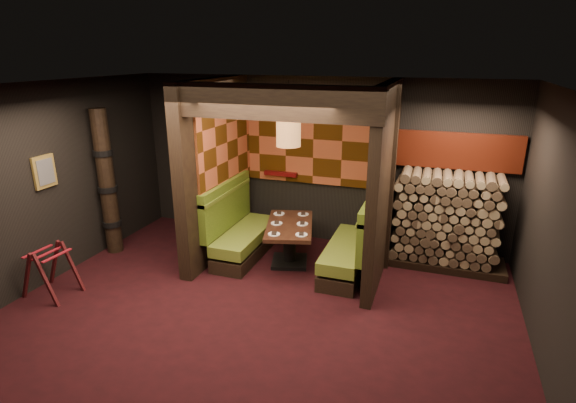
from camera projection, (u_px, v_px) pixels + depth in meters
The scene contains 23 objects.
floor at pixel (255, 318), 5.74m from camera, with size 6.50×5.50×0.02m, color black.
ceiling at pixel (249, 87), 4.83m from camera, with size 6.50×5.50×0.02m, color black.
wall_back at pixel (316, 161), 7.76m from camera, with size 6.50×0.02×2.85m, color black.
wall_front at pixel (76, 353), 2.81m from camera, with size 6.50×0.02×2.85m, color black.
wall_left at pixel (39, 187), 6.30m from camera, with size 0.02×5.50×2.85m, color black.
wall_right at pixel (566, 250), 4.27m from camera, with size 0.02×5.50×2.85m, color black.
partition_left at pixel (216, 170), 7.18m from camera, with size 0.20×2.20×2.85m, color black.
partition_right at pixel (383, 184), 6.41m from camera, with size 0.15×2.10×2.85m, color black.
header_beam at pixel (270, 102), 5.54m from camera, with size 2.85×0.18×0.44m, color black.
tapa_back_panel at pixel (314, 139), 7.60m from camera, with size 2.40×0.06×1.55m, color #AE4D2B.
tapa_side_panel at pixel (226, 142), 7.17m from camera, with size 0.04×1.85×1.45m, color #AE4D2B.
lacquer_shelf at pixel (281, 174), 7.92m from camera, with size 0.60×0.12×0.07m, color #56090B.
booth_bench_left at pixel (240, 232), 7.39m from camera, with size 0.68×1.60×1.14m.
booth_bench_right at pixel (354, 248), 6.80m from camera, with size 0.68×1.60×1.14m.
dining_table at pixel (289, 238), 7.06m from camera, with size 1.01×1.42×0.68m.
place_settings at pixel (289, 223), 6.99m from camera, with size 0.80×1.13×0.03m.
pendant_lamp at pixel (288, 131), 6.48m from camera, with size 0.36×0.36×0.94m.
framed_picture at pixel (44, 172), 6.31m from camera, with size 0.05×0.36×0.46m.
luggage_rack at pixel (50, 269), 6.17m from camera, with size 0.72×0.52×0.76m.
totem_column at pixel (107, 184), 7.29m from camera, with size 0.31×0.31×2.40m.
firewood_stack at pixel (451, 221), 6.90m from camera, with size 1.73×0.70×1.50m.
mosaic_header at pixel (458, 151), 6.87m from camera, with size 1.83×0.10×0.56m, color maroon.
bay_front_post at pixel (392, 180), 6.61m from camera, with size 0.08×0.08×2.85m, color black.
Camera 1 is at (2.03, -4.56, 3.22)m, focal length 28.00 mm.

